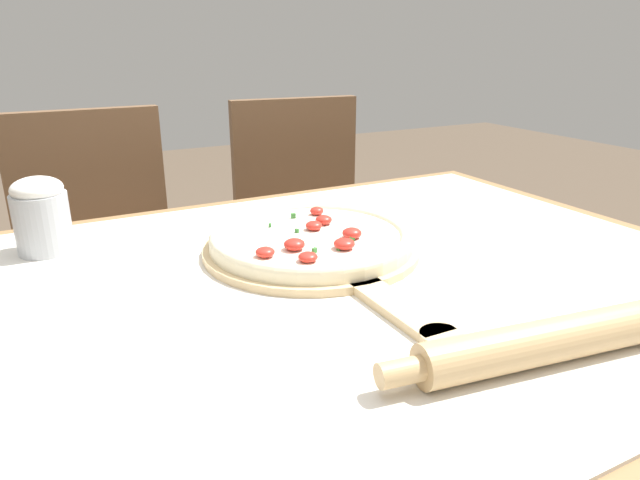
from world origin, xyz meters
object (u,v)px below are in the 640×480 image
pizza (311,237)px  chair_right (306,231)px  rolling_pin (560,339)px  chair_left (103,265)px  flour_cup (41,215)px  pizza_peel (317,253)px

pizza → chair_right: 0.80m
rolling_pin → chair_right: (0.24, 1.09, -0.25)m
chair_left → flour_cup: bearing=-104.7°
chair_right → pizza_peel: bearing=-108.8°
chair_right → rolling_pin: bearing=-96.2°
rolling_pin → flour_cup: size_ratio=3.46×
chair_right → pizza: bearing=-109.5°
pizza → rolling_pin: (0.09, -0.40, -0.00)m
chair_left → chair_right: 0.57m
flour_cup → rolling_pin: bearing=-52.7°
chair_right → flour_cup: size_ratio=7.39×
rolling_pin → chair_left: 1.16m
chair_left → chair_right: size_ratio=1.00×
pizza_peel → rolling_pin: (0.09, -0.38, 0.02)m
pizza_peel → chair_right: (0.33, 0.70, -0.23)m
rolling_pin → chair_right: 1.14m
pizza → chair_right: bearing=64.4°
pizza_peel → pizza: pizza is taller
pizza_peel → chair_right: size_ratio=0.57×
pizza_peel → flour_cup: (-0.37, 0.22, 0.06)m
chair_left → chair_right: same height
pizza → rolling_pin: 0.41m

